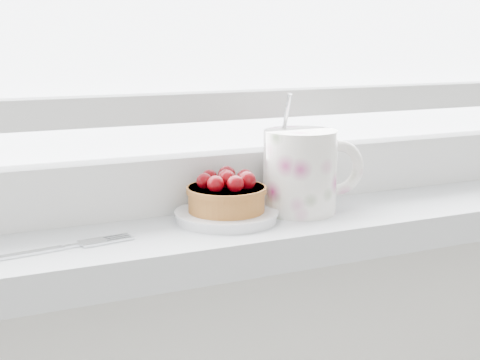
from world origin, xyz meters
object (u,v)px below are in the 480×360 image
saucer (227,216)px  raspberry_tart (227,194)px  floral_mug (303,170)px  fork (48,250)px

saucer → raspberry_tart: (0.00, 0.00, 0.03)m
saucer → floral_mug: (0.10, -0.00, 0.05)m
raspberry_tart → fork: 0.22m
saucer → floral_mug: size_ratio=0.84×
floral_mug → raspberry_tart: bearing=179.5°
floral_mug → fork: (-0.32, -0.03, -0.05)m
saucer → raspberry_tart: raspberry_tart is taller
raspberry_tart → fork: bearing=-171.7°
saucer → floral_mug: bearing=-0.5°
raspberry_tart → floral_mug: size_ratio=0.64×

